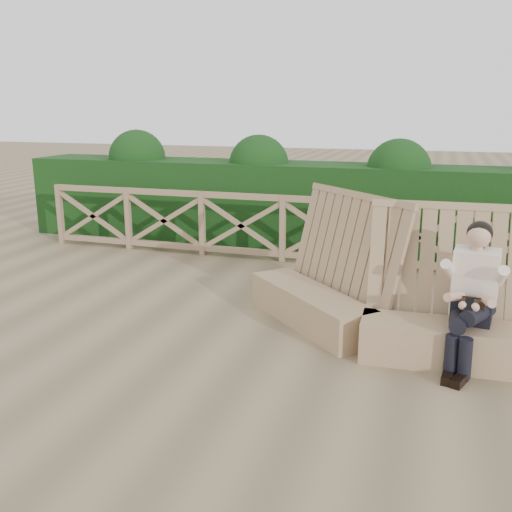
% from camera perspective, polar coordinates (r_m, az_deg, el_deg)
% --- Properties ---
extents(ground, '(60.00, 60.00, 0.00)m').
position_cam_1_polar(ground, '(6.11, 0.38, -9.23)').
color(ground, brown).
rests_on(ground, ground).
extents(bench, '(3.44, 1.93, 1.55)m').
position_cam_1_polar(bench, '(6.34, 12.53, -4.95)').
color(bench, '#8E7451').
rests_on(bench, ground).
extents(woman, '(0.49, 0.93, 1.43)m').
position_cam_1_polar(woman, '(5.88, 20.80, -3.38)').
color(woman, black).
rests_on(woman, ground).
extents(guardrail, '(10.10, 0.09, 1.10)m').
position_cam_1_polar(guardrail, '(9.19, 6.95, 2.48)').
color(guardrail, '#8F7153').
rests_on(guardrail, ground).
extents(hedge, '(12.00, 1.20, 1.50)m').
position_cam_1_polar(hedge, '(10.32, 8.27, 4.88)').
color(hedge, black).
rests_on(hedge, ground).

